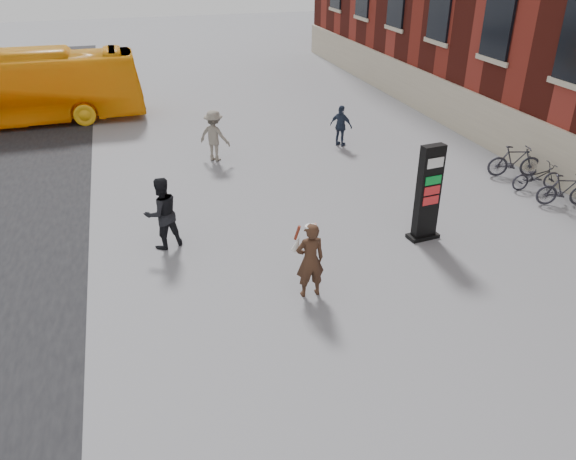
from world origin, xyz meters
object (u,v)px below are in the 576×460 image
object	(u,v)px
bike_5	(565,190)
bike_6	(537,177)
pedestrian_c	(341,126)
info_pylon	(428,193)
pedestrian_a	(162,213)
woman	(310,259)
bike_7	(515,161)
pedestrian_b	(214,136)
bus	(10,89)

from	to	relation	value
bike_5	bike_6	size ratio (longest dim) A/B	0.99
pedestrian_c	info_pylon	bearing A→B (deg)	134.25
pedestrian_a	bike_6	distance (m)	11.69
info_pylon	woman	world-z (taller)	info_pylon
pedestrian_c	bike_5	bearing A→B (deg)	171.20
info_pylon	bike_7	size ratio (longest dim) A/B	1.47
pedestrian_a	woman	bearing A→B (deg)	113.63
woman	bike_7	bearing A→B (deg)	-152.47
info_pylon	pedestrian_a	xyz separation A→B (m)	(-6.67, 1.50, -0.34)
pedestrian_c	woman	bearing A→B (deg)	113.44
pedestrian_b	woman	bearing A→B (deg)	133.21
pedestrian_a	bike_6	bearing A→B (deg)	163.04
woman	pedestrian_c	xyz separation A→B (m)	(4.35, 9.24, -0.14)
bike_5	info_pylon	bearing A→B (deg)	116.33
woman	pedestrian_c	size ratio (longest dim) A/B	1.15
pedestrian_c	bike_5	size ratio (longest dim) A/B	0.96
bus	bike_6	bearing A→B (deg)	-126.15
woman	bike_7	distance (m)	9.95
bike_7	info_pylon	bearing A→B (deg)	137.49
bus	bike_6	xyz separation A→B (m)	(16.69, -12.30, -1.07)
bike_6	pedestrian_c	bearing A→B (deg)	44.33
pedestrian_c	bike_7	world-z (taller)	pedestrian_c
bus	bike_7	xyz separation A→B (m)	(16.69, -11.16, -0.97)
info_pylon	pedestrian_a	bearing A→B (deg)	160.96
pedestrian_b	info_pylon	bearing A→B (deg)	160.05
info_pylon	bus	world-z (taller)	bus
pedestrian_b	bike_7	size ratio (longest dim) A/B	1.03
pedestrian_c	bike_6	bearing A→B (deg)	176.49
bus	pedestrian_a	xyz separation A→B (m)	(5.02, -12.68, -0.54)
bike_5	bike_6	distance (m)	1.24
bike_5	bike_6	xyz separation A→B (m)	(0.00, 1.24, -0.06)
info_pylon	bike_6	bearing A→B (deg)	14.30
pedestrian_b	bike_5	distance (m)	11.49
woman	pedestrian_a	size ratio (longest dim) A/B	0.94
pedestrian_c	bike_5	world-z (taller)	pedestrian_c
pedestrian_a	bike_5	size ratio (longest dim) A/B	1.18
pedestrian_c	bike_7	size ratio (longest dim) A/B	0.88
bus	pedestrian_b	bearing A→B (deg)	-132.35
pedestrian_b	bike_7	xyz separation A→B (m)	(9.30, -4.37, -0.38)
pedestrian_a	bike_7	size ratio (longest dim) A/B	1.08
pedestrian_b	bike_5	bearing A→B (deg)	-176.06
woman	bike_6	world-z (taller)	woman
bus	bike_5	bearing A→B (deg)	-128.81
woman	pedestrian_c	world-z (taller)	woman
bus	bike_5	xyz separation A→B (m)	(16.69, -13.53, -1.01)
bus	bike_6	size ratio (longest dim) A/B	6.60
bike_7	pedestrian_b	bearing A→B (deg)	81.20
woman	bus	distance (m)	17.73
info_pylon	pedestrian_c	distance (m)	7.62
pedestrian_b	pedestrian_c	distance (m)	4.89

